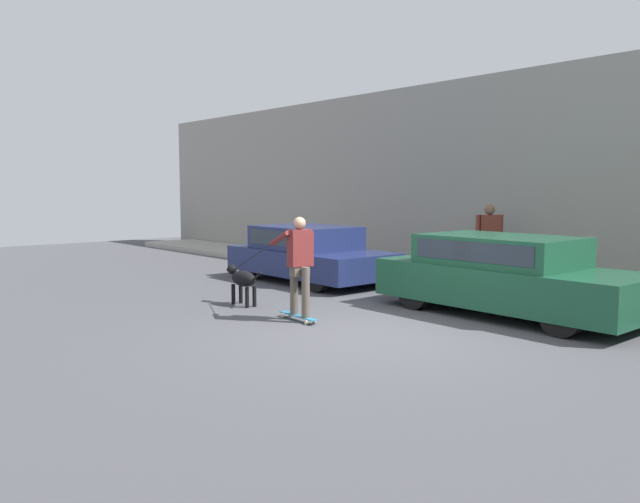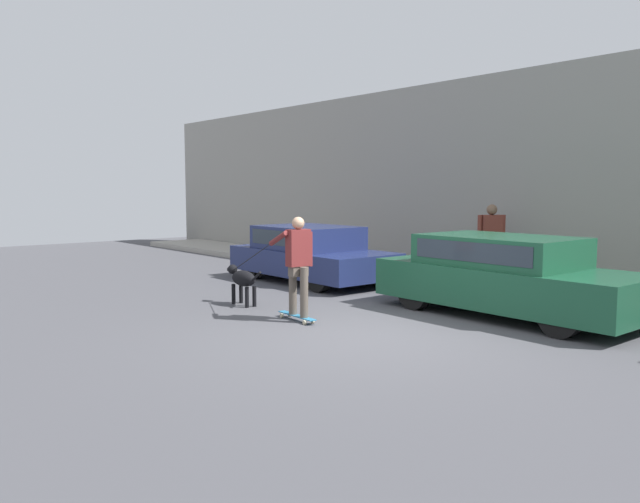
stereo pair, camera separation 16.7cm
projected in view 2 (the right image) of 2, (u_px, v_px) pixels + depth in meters
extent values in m
plane|color=#47474C|center=(368.00, 335.00, 8.79)|extent=(36.00, 36.00, 0.00)
cube|color=gray|center=(581.00, 177.00, 12.36)|extent=(32.00, 0.30, 4.57)
cube|color=#A39E93|center=(546.00, 293.00, 11.83)|extent=(30.00, 1.98, 0.16)
cylinder|color=black|center=(376.00, 270.00, 13.41)|extent=(0.63, 0.21, 0.62)
cylinder|color=black|center=(319.00, 277.00, 12.40)|extent=(0.63, 0.21, 0.62)
cylinder|color=black|center=(306.00, 260.00, 15.29)|extent=(0.63, 0.21, 0.62)
cylinder|color=black|center=(252.00, 265.00, 14.29)|extent=(0.63, 0.21, 0.62)
cube|color=navy|center=(312.00, 261.00, 13.83)|extent=(3.97, 1.91, 0.54)
cube|color=navy|center=(308.00, 237.00, 13.90)|extent=(2.20, 1.69, 0.51)
cube|color=#28333D|center=(277.00, 238.00, 13.38)|extent=(1.91, 0.05, 0.32)
cylinder|color=black|center=(612.00, 303.00, 9.51)|extent=(0.63, 0.21, 0.62)
cylinder|color=black|center=(561.00, 316.00, 8.58)|extent=(0.63, 0.21, 0.62)
cylinder|color=black|center=(468.00, 283.00, 11.56)|extent=(0.63, 0.21, 0.62)
cylinder|color=black|center=(415.00, 291.00, 10.63)|extent=(0.63, 0.21, 0.62)
cube|color=#194C33|center=(508.00, 285.00, 10.05)|extent=(4.33, 1.77, 0.63)
cube|color=#194C33|center=(500.00, 250.00, 10.13)|extent=(2.48, 1.58, 0.48)
cube|color=#28333D|center=(470.00, 252.00, 9.63)|extent=(2.17, 0.04, 0.30)
cylinder|color=black|center=(234.00, 294.00, 11.14)|extent=(0.07, 0.07, 0.36)
cylinder|color=black|center=(241.00, 293.00, 11.24)|extent=(0.07, 0.07, 0.36)
cylinder|color=black|center=(247.00, 297.00, 10.80)|extent=(0.07, 0.07, 0.36)
cylinder|color=black|center=(254.00, 296.00, 10.90)|extent=(0.07, 0.07, 0.36)
ellipsoid|color=black|center=(244.00, 278.00, 10.99)|extent=(0.63, 0.29, 0.28)
sphere|color=black|center=(233.00, 269.00, 11.26)|extent=(0.18, 0.18, 0.18)
cylinder|color=black|center=(230.00, 270.00, 11.32)|extent=(0.10, 0.08, 0.08)
cylinder|color=black|center=(257.00, 276.00, 10.66)|extent=(0.26, 0.05, 0.20)
cylinder|color=beige|center=(282.00, 315.00, 9.97)|extent=(0.07, 0.04, 0.07)
cylinder|color=beige|center=(290.00, 314.00, 10.06)|extent=(0.07, 0.04, 0.07)
cylinder|color=beige|center=(305.00, 323.00, 9.44)|extent=(0.07, 0.04, 0.07)
cylinder|color=beige|center=(313.00, 321.00, 9.53)|extent=(0.07, 0.04, 0.07)
cube|color=teal|center=(297.00, 316.00, 9.74)|extent=(0.91, 0.20, 0.02)
cylinder|color=brown|center=(293.00, 290.00, 9.80)|extent=(0.13, 0.13, 0.78)
cylinder|color=brown|center=(304.00, 292.00, 9.54)|extent=(0.13, 0.13, 0.78)
cube|color=brown|center=(298.00, 271.00, 9.64)|extent=(0.18, 0.29, 0.16)
cube|color=maroon|center=(298.00, 248.00, 9.60)|extent=(0.21, 0.37, 0.57)
sphere|color=tan|center=(298.00, 223.00, 9.56)|extent=(0.19, 0.19, 0.19)
cylinder|color=maroon|center=(310.00, 249.00, 9.73)|extent=(0.08, 0.08, 0.54)
cylinder|color=maroon|center=(278.00, 238.00, 9.67)|extent=(0.54, 0.16, 0.27)
cylinder|color=black|center=(251.00, 258.00, 10.58)|extent=(1.53, 0.25, 0.62)
cylinder|color=#28282D|center=(494.00, 262.00, 12.87)|extent=(0.15, 0.15, 0.79)
cylinder|color=#28282D|center=(487.00, 262.00, 12.84)|extent=(0.15, 0.15, 0.79)
cube|color=brown|center=(491.00, 229.00, 12.79)|extent=(0.39, 0.47, 0.58)
cylinder|color=brown|center=(503.00, 228.00, 12.83)|extent=(0.09, 0.09, 0.55)
cylinder|color=brown|center=(480.00, 228.00, 12.74)|extent=(0.09, 0.09, 0.55)
sphere|color=brown|center=(492.00, 210.00, 12.75)|extent=(0.22, 0.22, 0.22)
cube|color=#1E569E|center=(502.00, 248.00, 12.87)|extent=(0.22, 0.28, 0.26)
cylinder|color=red|center=(281.00, 257.00, 16.15)|extent=(0.17, 0.17, 0.59)
sphere|color=red|center=(281.00, 244.00, 16.11)|extent=(0.18, 0.18, 0.18)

